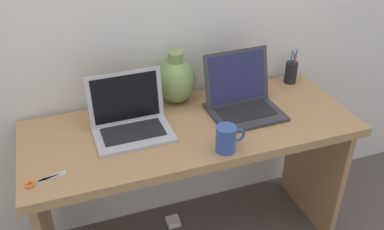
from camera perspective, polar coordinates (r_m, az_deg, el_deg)
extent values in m
cube|color=#AD7F51|center=(1.83, 0.00, -1.86)|extent=(1.44, 0.56, 0.04)
cube|color=#AD7F51|center=(2.00, -19.26, -14.16)|extent=(0.03, 0.48, 0.69)
cube|color=#AD7F51|center=(2.32, 16.11, -6.21)|extent=(0.03, 0.48, 0.69)
cube|color=#B2B2B7|center=(1.77, -7.95, -2.50)|extent=(0.32, 0.23, 0.01)
cube|color=black|center=(1.76, -7.97, -2.26)|extent=(0.26, 0.14, 0.00)
cube|color=#B2B2B7|center=(1.79, -8.98, 2.34)|extent=(0.32, 0.04, 0.22)
cube|color=black|center=(1.79, -8.98, 2.34)|extent=(0.28, 0.04, 0.20)
cube|color=#333338|center=(1.91, 7.20, 0.38)|extent=(0.32, 0.27, 0.01)
cube|color=black|center=(1.90, 7.21, 0.62)|extent=(0.25, 0.16, 0.00)
cube|color=#333338|center=(1.92, 6.10, 5.08)|extent=(0.31, 0.08, 0.24)
cube|color=#23234C|center=(1.92, 6.10, 5.08)|extent=(0.28, 0.07, 0.21)
ellipsoid|color=#75934C|center=(1.95, -2.17, 4.64)|extent=(0.18, 0.18, 0.21)
cylinder|color=#75934C|center=(1.90, -2.25, 7.85)|extent=(0.07, 0.07, 0.05)
cylinder|color=#335199|center=(1.64, 4.61, -3.23)|extent=(0.08, 0.08, 0.11)
torus|color=#335199|center=(1.66, 6.28, -2.73)|extent=(0.06, 0.01, 0.06)
cylinder|color=black|center=(2.20, 13.24, 5.63)|extent=(0.06, 0.06, 0.11)
cylinder|color=#338CBF|center=(2.18, 13.14, 6.85)|extent=(0.02, 0.01, 0.14)
cylinder|color=#D83359|center=(2.17, 13.66, 6.62)|extent=(0.03, 0.02, 0.14)
cylinder|color=#338CBF|center=(2.18, 13.74, 6.96)|extent=(0.02, 0.04, 0.16)
cube|color=#B7B7BC|center=(1.62, -18.40, -7.92)|extent=(0.10, 0.04, 0.00)
cube|color=#B7B7BC|center=(1.62, -18.36, -8.01)|extent=(0.10, 0.02, 0.00)
torus|color=orange|center=(1.61, -21.09, -8.82)|extent=(0.03, 0.04, 0.01)
torus|color=orange|center=(1.61, -21.16, -8.62)|extent=(0.03, 0.04, 0.01)
cube|color=white|center=(2.38, -2.57, -14.19)|extent=(0.07, 0.07, 0.03)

